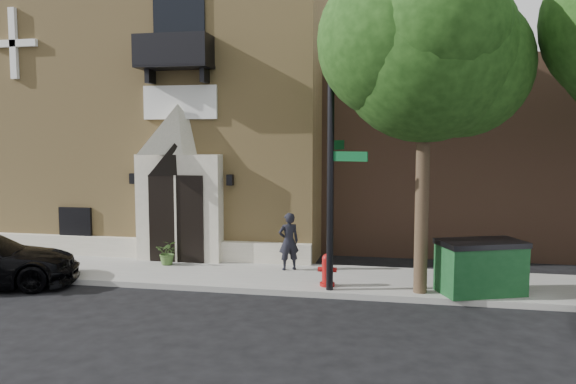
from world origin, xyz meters
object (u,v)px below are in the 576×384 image
Objects in this scene: fire_hydrant at (327,270)px; street_sign at (332,160)px; dumpster at (481,267)px; pedestrian_near at (289,241)px.

street_sign is at bearing -69.71° from fire_hydrant.
street_sign is 2.85× the size of dumpster.
dumpster is (3.65, 0.03, 0.24)m from fire_hydrant.
fire_hydrant is at bearing 124.46° from street_sign.
dumpster is at bearing 0.48° from fire_hydrant.
street_sign is 2.79m from fire_hydrant.
dumpster reaches higher than fire_hydrant.
fire_hydrant is 0.51× the size of pedestrian_near.
fire_hydrant is at bearing 102.25° from pedestrian_near.
pedestrian_near reaches higher than dumpster.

